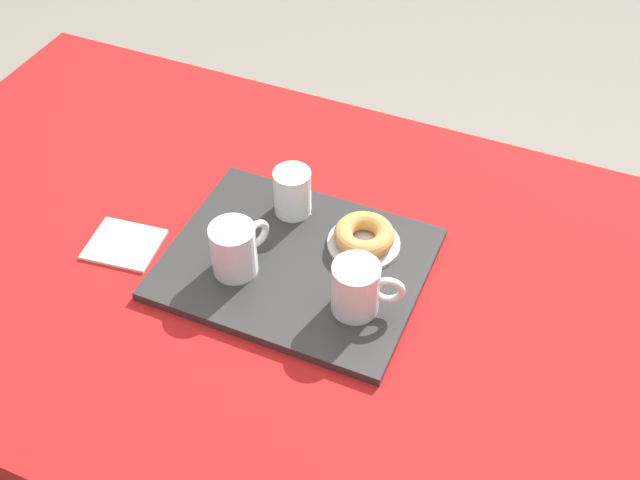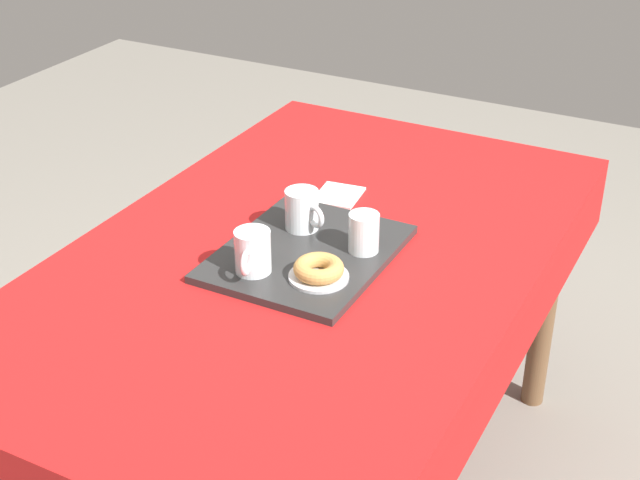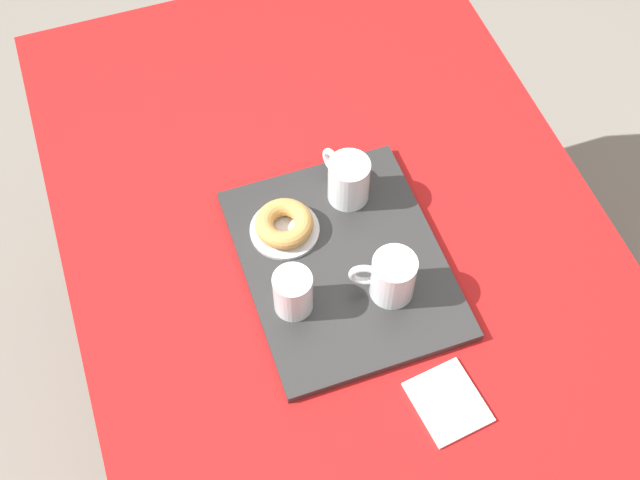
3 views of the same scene
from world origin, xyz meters
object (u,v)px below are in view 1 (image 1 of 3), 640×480
dining_table (278,300)px  paper_napkin (124,244)px  sugar_donut_left (364,235)px  serving_tray (296,264)px  water_glass_near (292,194)px  tea_mug_left (235,250)px  tea_mug_right (357,289)px  donut_plate_left (364,243)px

dining_table → paper_napkin: bearing=-167.5°
dining_table → sugar_donut_left: size_ratio=15.22×
serving_tray → water_glass_near: water_glass_near is taller
tea_mug_left → paper_napkin: (-0.21, -0.02, -0.06)m
dining_table → sugar_donut_left: bearing=36.4°
dining_table → serving_tray: bearing=22.5°
tea_mug_right → donut_plate_left: tea_mug_right is taller
sugar_donut_left → dining_table: bearing=-143.6°
water_glass_near → sugar_donut_left: water_glass_near is taller
water_glass_near → tea_mug_right: bearing=-41.7°
serving_tray → water_glass_near: bearing=116.7°
dining_table → paper_napkin: (-0.26, -0.06, 0.09)m
donut_plate_left → paper_napkin: size_ratio=1.04×
serving_tray → dining_table: bearing=-157.5°
paper_napkin → dining_table: bearing=12.5°
sugar_donut_left → paper_napkin: sugar_donut_left is taller
sugar_donut_left → tea_mug_left: bearing=-142.7°
paper_napkin → tea_mug_left: bearing=4.3°
tea_mug_right → sugar_donut_left: bearing=105.9°
sugar_donut_left → paper_napkin: size_ratio=0.86×
dining_table → water_glass_near: bearing=101.1°
water_glass_near → donut_plate_left: size_ratio=0.70×
tea_mug_left → tea_mug_right: (0.21, -0.00, 0.00)m
donut_plate_left → sugar_donut_left: 0.02m
paper_napkin → donut_plate_left: bearing=21.0°
serving_tray → sugar_donut_left: 0.12m
paper_napkin → serving_tray: bearing=13.6°
donut_plate_left → sugar_donut_left: size_ratio=1.20×
dining_table → paper_napkin: paper_napkin is taller
donut_plate_left → serving_tray: bearing=-139.8°
serving_tray → tea_mug_left: size_ratio=3.81×
sugar_donut_left → tea_mug_right: bearing=-74.1°
tea_mug_left → serving_tray: bearing=33.7°
dining_table → serving_tray: size_ratio=3.72×
dining_table → donut_plate_left: donut_plate_left is taller
water_glass_near → serving_tray: bearing=-63.3°
tea_mug_left → tea_mug_right: bearing=-0.1°
dining_table → donut_plate_left: (0.12, 0.09, 0.11)m
serving_tray → tea_mug_right: (0.13, -0.05, 0.05)m
serving_tray → paper_napkin: (-0.29, -0.07, -0.01)m
serving_tray → sugar_donut_left: bearing=40.2°
dining_table → tea_mug_right: bearing=-14.8°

